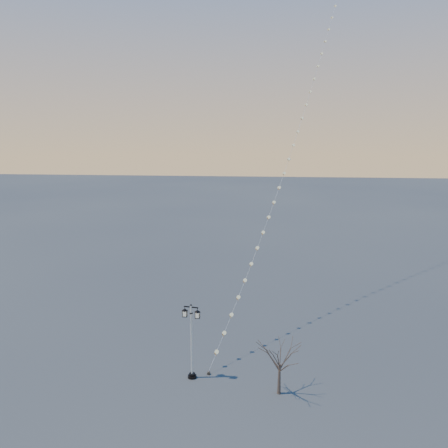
# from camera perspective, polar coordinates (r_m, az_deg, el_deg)

# --- Properties ---
(ground) EXTENTS (300.00, 300.00, 0.00)m
(ground) POSITION_cam_1_polar(r_m,az_deg,el_deg) (33.98, -4.83, -19.51)
(ground) COLOR #454745
(ground) RESTS_ON ground
(street_lamp) EXTENTS (1.43, 0.66, 5.67)m
(street_lamp) POSITION_cam_1_polar(r_m,az_deg,el_deg) (33.12, -4.15, -14.20)
(street_lamp) COLOR black
(street_lamp) RESTS_ON ground
(bare_tree) EXTENTS (2.41, 2.41, 4.00)m
(bare_tree) POSITION_cam_1_polar(r_m,az_deg,el_deg) (31.62, 7.11, -16.33)
(bare_tree) COLOR #4D3C2E
(bare_tree) RESTS_ON ground
(kite_train) EXTENTS (15.56, 37.61, 43.57)m
(kite_train) POSITION_cam_1_polar(r_m,az_deg,el_deg) (48.69, 10.01, 16.38)
(kite_train) COLOR #352B1F
(kite_train) RESTS_ON ground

